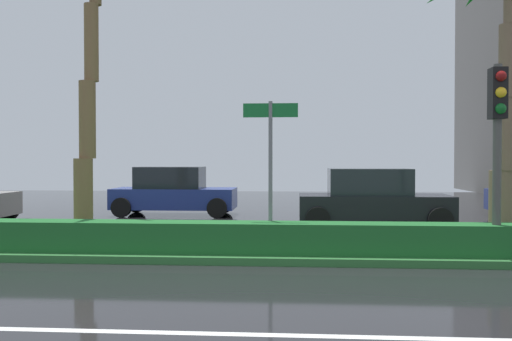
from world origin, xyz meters
TOP-DOWN VIEW (x-y plane):
  - ground_plane at (0.00, 9.00)m, footprint 90.00×42.00m
  - near_lane_divider_stripe at (0.00, 2.00)m, footprint 81.00×0.14m
  - median_strip at (0.00, 8.00)m, footprint 85.50×4.00m
  - median_hedge at (0.00, 6.60)m, footprint 76.50×0.70m
  - palm_tree_centre_left at (5.30, 8.25)m, footprint 3.97×4.01m
  - traffic_signal_median_right at (4.43, 6.52)m, footprint 0.28×0.43m
  - street_name_sign at (0.14, 6.90)m, footprint 1.10×0.08m
  - car_in_traffic_second at (-3.71, 15.20)m, footprint 4.30×2.02m
  - car_in_traffic_third at (2.85, 11.99)m, footprint 4.30×2.02m

SIDE VIEW (x-z plane):
  - ground_plane at x=0.00m, z-range -0.10..0.00m
  - near_lane_divider_stripe at x=0.00m, z-range 0.00..0.01m
  - median_strip at x=0.00m, z-range 0.00..0.15m
  - median_hedge at x=0.00m, z-range 0.15..0.75m
  - car_in_traffic_second at x=-3.71m, z-range -0.03..1.69m
  - car_in_traffic_third at x=2.85m, z-range -0.03..1.69m
  - street_name_sign at x=0.14m, z-range 0.58..3.58m
  - traffic_signal_median_right at x=4.43m, z-range 0.84..4.46m
  - palm_tree_centre_left at x=5.30m, z-range 1.99..8.91m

